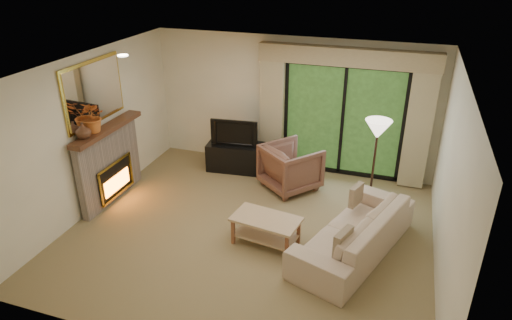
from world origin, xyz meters
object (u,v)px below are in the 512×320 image
(sofa, at_px, (354,231))
(coffee_table, at_px, (266,231))
(armchair, at_px, (291,167))
(media_console, at_px, (236,157))

(sofa, bearing_deg, coffee_table, -60.63)
(sofa, bearing_deg, armchair, -120.10)
(media_console, distance_m, sofa, 3.25)
(armchair, bearing_deg, media_console, 22.06)
(media_console, bearing_deg, coffee_table, -65.19)
(media_console, xyz_separation_m, sofa, (2.58, -1.97, 0.07))
(armchair, xyz_separation_m, sofa, (1.36, -1.59, -0.08))
(coffee_table, bearing_deg, sofa, 18.43)
(armchair, relative_size, coffee_table, 0.93)
(armchair, xyz_separation_m, coffee_table, (0.09, -1.82, -0.20))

